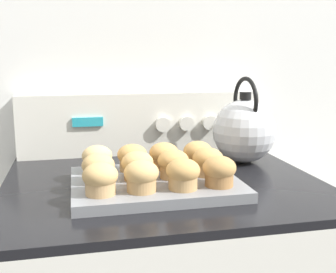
{
  "coord_description": "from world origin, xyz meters",
  "views": [
    {
      "loc": [
        -0.2,
        -0.61,
        1.18
      ],
      "look_at": [
        0.01,
        0.31,
        0.99
      ],
      "focal_mm": 45.0,
      "sensor_mm": 36.0,
      "label": 1
    }
  ],
  "objects": [
    {
      "name": "wall_back",
      "position": [
        0.0,
        0.67,
        1.2
      ],
      "size": [
        8.0,
        0.05,
        2.4
      ],
      "color": "silver",
      "rests_on": "ground_plane"
    },
    {
      "name": "muffin_pan",
      "position": [
        -0.03,
        0.27,
        0.9
      ],
      "size": [
        0.36,
        0.28,
        0.02
      ],
      "color": "slate",
      "rests_on": "stove_range"
    },
    {
      "name": "muffin_r1_c2",
      "position": [
        0.01,
        0.27,
        0.94
      ],
      "size": [
        0.07,
        0.07,
        0.06
      ],
      "color": "tan",
      "rests_on": "muffin_pan"
    },
    {
      "name": "muffin_r0_c2",
      "position": [
        0.01,
        0.19,
        0.94
      ],
      "size": [
        0.07,
        0.07,
        0.06
      ],
      "color": "tan",
      "rests_on": "muffin_pan"
    },
    {
      "name": "muffin_r0_c3",
      "position": [
        0.09,
        0.19,
        0.94
      ],
      "size": [
        0.07,
        0.07,
        0.06
      ],
      "color": "olive",
      "rests_on": "muffin_pan"
    },
    {
      "name": "muffin_r2_c3",
      "position": [
        0.09,
        0.35,
        0.94
      ],
      "size": [
        0.07,
        0.07,
        0.06
      ],
      "color": "tan",
      "rests_on": "muffin_pan"
    },
    {
      "name": "control_panel",
      "position": [
        0.0,
        0.61,
        0.97
      ],
      "size": [
        0.72,
        0.07,
        0.18
      ],
      "color": "silver",
      "rests_on": "stove_range"
    },
    {
      "name": "muffin_r2_c0",
      "position": [
        -0.15,
        0.35,
        0.94
      ],
      "size": [
        0.07,
        0.07,
        0.06
      ],
      "color": "tan",
      "rests_on": "muffin_pan"
    },
    {
      "name": "muffin_r1_c0",
      "position": [
        -0.15,
        0.26,
        0.94
      ],
      "size": [
        0.07,
        0.07,
        0.06
      ],
      "color": "tan",
      "rests_on": "muffin_pan"
    },
    {
      "name": "muffin_r0_c1",
      "position": [
        -0.07,
        0.19,
        0.94
      ],
      "size": [
        0.07,
        0.07,
        0.06
      ],
      "color": "tan",
      "rests_on": "muffin_pan"
    },
    {
      "name": "muffin_r2_c1",
      "position": [
        -0.07,
        0.35,
        0.94
      ],
      "size": [
        0.07,
        0.07,
        0.06
      ],
      "color": "tan",
      "rests_on": "muffin_pan"
    },
    {
      "name": "muffin_r1_c3",
      "position": [
        0.09,
        0.27,
        0.94
      ],
      "size": [
        0.07,
        0.07,
        0.06
      ],
      "color": "tan",
      "rests_on": "muffin_pan"
    },
    {
      "name": "tea_kettle",
      "position": [
        0.25,
        0.45,
        0.97
      ],
      "size": [
        0.17,
        0.21,
        0.23
      ],
      "color": "silver",
      "rests_on": "stove_range"
    },
    {
      "name": "muffin_r1_c1",
      "position": [
        -0.07,
        0.27,
        0.94
      ],
      "size": [
        0.07,
        0.07,
        0.06
      ],
      "color": "olive",
      "rests_on": "muffin_pan"
    },
    {
      "name": "muffin_r2_c2",
      "position": [
        0.01,
        0.35,
        0.94
      ],
      "size": [
        0.07,
        0.07,
        0.06
      ],
      "color": "olive",
      "rests_on": "muffin_pan"
    },
    {
      "name": "muffin_r0_c0",
      "position": [
        -0.15,
        0.19,
        0.94
      ],
      "size": [
        0.07,
        0.07,
        0.06
      ],
      "color": "tan",
      "rests_on": "muffin_pan"
    }
  ]
}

